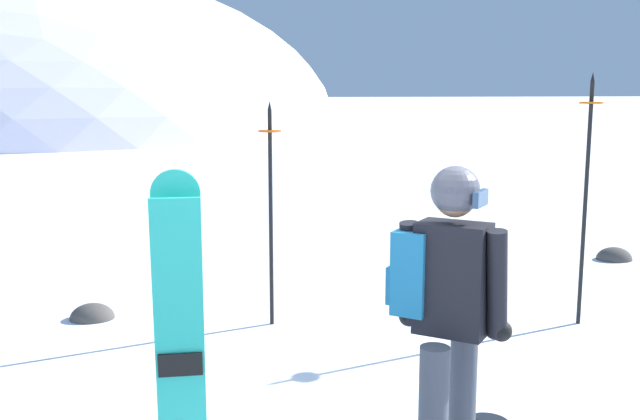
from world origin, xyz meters
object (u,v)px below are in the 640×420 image
(piste_marker_near, at_px, (271,199))
(rock_dark, at_px, (614,260))
(snowboarder_main, at_px, (446,318))
(rock_mid, at_px, (92,319))
(spare_snowboard, at_px, (179,312))
(piste_marker_far, at_px, (586,185))

(piste_marker_near, height_order, rock_dark, piste_marker_near)
(snowboarder_main, xyz_separation_m, rock_dark, (3.75, 4.65, -0.92))
(snowboarder_main, relative_size, rock_mid, 4.23)
(rock_mid, bearing_deg, rock_dark, 13.30)
(spare_snowboard, distance_m, piste_marker_near, 2.38)
(spare_snowboard, distance_m, rock_dark, 6.61)
(spare_snowboard, bearing_deg, rock_dark, 38.50)
(snowboarder_main, relative_size, rock_dark, 3.88)
(snowboarder_main, bearing_deg, piste_marker_near, 103.02)
(rock_mid, bearing_deg, piste_marker_near, -14.17)
(piste_marker_far, relative_size, rock_dark, 5.05)
(piste_marker_near, relative_size, piste_marker_far, 0.89)
(piste_marker_far, bearing_deg, spare_snowboard, -152.06)
(spare_snowboard, height_order, piste_marker_far, piste_marker_far)
(piste_marker_near, xyz_separation_m, rock_mid, (-1.62, 0.41, -1.13))
(rock_mid, bearing_deg, spare_snowboard, -71.51)
(spare_snowboard, bearing_deg, piste_marker_far, 27.94)
(snowboarder_main, distance_m, piste_marker_far, 3.20)
(rock_mid, bearing_deg, piste_marker_far, -10.74)
(piste_marker_near, bearing_deg, rock_mid, 165.83)
(piste_marker_near, bearing_deg, snowboarder_main, -76.98)
(piste_marker_far, xyz_separation_m, rock_dark, (1.67, 2.25, -1.26))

